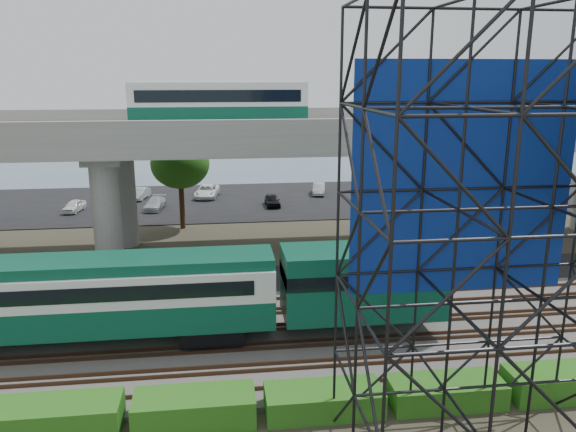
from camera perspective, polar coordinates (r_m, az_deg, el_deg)
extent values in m
plane|color=#474233|center=(26.97, -0.28, -14.42)|extent=(140.00, 140.00, 0.00)
cube|color=slate|center=(28.68, -0.77, -12.34)|extent=(90.00, 12.00, 0.20)
cube|color=black|center=(36.47, -2.28, -6.47)|extent=(90.00, 5.00, 0.08)
cube|color=black|center=(58.99, -4.26, 1.58)|extent=(90.00, 18.00, 0.08)
cube|color=#4B5E7C|center=(80.58, -5.09, 4.97)|extent=(140.00, 40.00, 0.03)
cube|color=#472D1E|center=(24.49, 0.52, -16.88)|extent=(90.00, 0.08, 0.16)
cube|color=#472D1E|center=(25.72, 0.07, -15.23)|extent=(90.00, 0.08, 0.16)
cube|color=#472D1E|center=(26.21, -0.09, -14.63)|extent=(90.00, 0.08, 0.16)
cube|color=#472D1E|center=(27.47, -0.47, -13.19)|extent=(90.00, 0.08, 0.16)
cube|color=#472D1E|center=(27.96, -0.61, -12.67)|extent=(90.00, 0.08, 0.16)
cube|color=#472D1E|center=(29.25, -0.94, -11.40)|extent=(90.00, 0.08, 0.16)
cube|color=#472D1E|center=(29.75, -1.06, -10.93)|extent=(90.00, 0.08, 0.16)
cube|color=#472D1E|center=(31.05, -1.34, -9.81)|extent=(90.00, 0.08, 0.16)
cube|color=#472D1E|center=(31.56, -1.45, -9.40)|extent=(90.00, 0.08, 0.16)
cube|color=#472D1E|center=(32.88, -1.71, -8.40)|extent=(90.00, 0.08, 0.16)
cube|color=black|center=(28.24, -7.70, -11.33)|extent=(3.00, 2.20, 0.90)
cube|color=#0A4834|center=(28.63, -21.07, -9.31)|extent=(19.00, 3.00, 1.40)
cube|color=silver|center=(28.11, -21.34, -6.59)|extent=(19.00, 3.00, 1.50)
cube|color=#0A4834|center=(27.78, -21.52, -4.66)|extent=(19.00, 2.60, 0.50)
cube|color=black|center=(27.86, -19.34, -6.49)|extent=(15.00, 3.06, 0.70)
cube|color=#0A4834|center=(28.25, 7.64, -6.57)|extent=(8.00, 3.00, 3.40)
cube|color=#9E9B93|center=(39.83, -3.09, 7.98)|extent=(80.00, 12.00, 1.20)
cube|color=#9E9B93|center=(34.01, -2.40, 8.86)|extent=(80.00, 0.50, 1.10)
cube|color=#9E9B93|center=(45.44, -3.65, 10.20)|extent=(80.00, 0.50, 1.10)
cylinder|color=#9E9B93|center=(37.77, -17.90, -0.14)|extent=(1.80, 1.80, 8.00)
cylinder|color=#9E9B93|center=(44.49, -16.31, 2.08)|extent=(1.80, 1.80, 8.00)
cube|color=#9E9B93|center=(40.48, -17.42, 6.17)|extent=(2.40, 9.00, 0.60)
cylinder|color=#9E9B93|center=(39.24, 12.11, 0.76)|extent=(1.80, 1.80, 8.00)
cylinder|color=#9E9B93|center=(45.75, 9.26, 2.80)|extent=(1.80, 1.80, 8.00)
cube|color=#9E9B93|center=(41.85, 10.81, 6.81)|extent=(2.40, 9.00, 0.60)
cube|color=black|center=(39.64, -6.96, 9.25)|extent=(12.00, 2.50, 0.70)
cube|color=#0A4834|center=(39.58, -6.99, 10.40)|extent=(12.00, 2.50, 0.90)
cube|color=silver|center=(39.52, -7.04, 11.99)|extent=(12.00, 2.50, 1.30)
cube|color=black|center=(39.52, -7.04, 12.06)|extent=(11.00, 2.56, 0.80)
cube|color=silver|center=(39.50, -7.08, 13.15)|extent=(12.00, 2.40, 0.30)
cube|color=navy|center=(20.75, 17.41, 3.49)|extent=(8.10, 0.08, 8.25)
cube|color=#235F15|center=(23.64, -22.33, -18.41)|extent=(4.60, 1.80, 1.20)
cube|color=#235F15|center=(22.86, -9.46, -18.71)|extent=(4.60, 1.80, 1.15)
cube|color=#235F15|center=(23.18, 3.65, -18.19)|extent=(4.60, 1.80, 1.03)
cube|color=#235F15|center=(24.51, 15.73, -16.82)|extent=(4.60, 1.80, 1.01)
cube|color=#235F15|center=(26.70, 26.04, -14.94)|extent=(4.60, 1.80, 1.12)
cylinder|color=#382314|center=(41.11, 17.27, -1.26)|extent=(0.44, 0.44, 4.80)
ellipsoid|color=#235F15|center=(40.40, 17.60, 3.12)|extent=(4.94, 4.94, 4.18)
cylinder|color=#382314|center=(48.75, -10.74, 1.52)|extent=(0.44, 0.44, 4.80)
ellipsoid|color=#235F15|center=(48.16, -10.91, 5.23)|extent=(4.94, 4.94, 4.18)
imported|color=white|center=(57.55, -20.92, 0.96)|extent=(1.91, 3.44, 1.11)
imported|color=#ADB2B5|center=(61.31, -14.79, 2.22)|extent=(1.93, 3.64, 1.14)
imported|color=#AEB3B6|center=(56.21, -13.35, 1.23)|extent=(2.10, 4.07, 1.13)
imported|color=white|center=(60.74, -8.21, 2.52)|extent=(2.89, 4.99, 1.31)
imported|color=black|center=(56.11, -1.60, 1.61)|extent=(1.45, 3.44, 1.16)
imported|color=#AFB0B7|center=(61.71, 3.15, 2.78)|extent=(1.98, 3.82, 1.20)
imported|color=silver|center=(58.28, 9.57, 1.88)|extent=(2.43, 4.18, 1.14)
imported|color=#ABAEB3|center=(63.66, 10.41, 2.94)|extent=(2.27, 4.55, 1.24)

